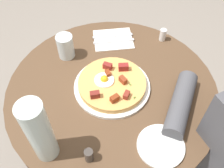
{
  "coord_description": "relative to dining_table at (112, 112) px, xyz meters",
  "views": [
    {
      "loc": [
        -0.26,
        -0.53,
        1.48
      ],
      "look_at": [
        -0.0,
        0.0,
        0.75
      ],
      "focal_mm": 40.5,
      "sensor_mm": 36.0,
      "label": 1
    }
  ],
  "objects": [
    {
      "name": "ground_plane",
      "position": [
        0.0,
        0.0,
        -0.56
      ],
      "size": [
        6.0,
        6.0,
        0.0
      ],
      "primitive_type": "plane",
      "color": "gray"
    },
    {
      "name": "dining_table",
      "position": [
        0.0,
        0.0,
        0.0
      ],
      "size": [
        0.8,
        0.8,
        0.73
      ],
      "color": "brown",
      "rests_on": "ground_plane"
    },
    {
      "name": "pizza_plate",
      "position": [
        -0.0,
        0.0,
        0.18
      ],
      "size": [
        0.29,
        0.29,
        0.01
      ],
      "primitive_type": "cylinder",
      "color": "white",
      "rests_on": "dining_table"
    },
    {
      "name": "breakfast_pizza",
      "position": [
        -0.0,
        0.0,
        0.2
      ],
      "size": [
        0.25,
        0.25,
        0.05
      ],
      "color": "#DEA356",
      "rests_on": "pizza_plate"
    },
    {
      "name": "bread_plate",
      "position": [
        0.03,
        -0.28,
        0.18
      ],
      "size": [
        0.15,
        0.15,
        0.01
      ],
      "primitive_type": "cylinder",
      "color": "white",
      "rests_on": "dining_table"
    },
    {
      "name": "napkin",
      "position": [
        0.12,
        0.24,
        0.17
      ],
      "size": [
        0.21,
        0.19,
        0.0
      ],
      "primitive_type": "cube",
      "rotation": [
        0.0,
        0.0,
        2.82
      ],
      "color": "white",
      "rests_on": "dining_table"
    },
    {
      "name": "fork",
      "position": [
        0.13,
        0.26,
        0.18
      ],
      "size": [
        0.17,
        0.07,
        0.0
      ],
      "primitive_type": "cube",
      "rotation": [
        0.0,
        0.0,
        2.82
      ],
      "color": "silver",
      "rests_on": "napkin"
    },
    {
      "name": "knife",
      "position": [
        0.12,
        0.22,
        0.18
      ],
      "size": [
        0.17,
        0.07,
        0.0
      ],
      "primitive_type": "cube",
      "rotation": [
        0.0,
        0.0,
        2.82
      ],
      "color": "silver",
      "rests_on": "napkin"
    },
    {
      "name": "water_glass",
      "position": [
        -0.1,
        0.24,
        0.22
      ],
      "size": [
        0.07,
        0.07,
        0.1
      ],
      "primitive_type": "cylinder",
      "color": "silver",
      "rests_on": "dining_table"
    },
    {
      "name": "water_bottle",
      "position": [
        -0.29,
        -0.14,
        0.3
      ],
      "size": [
        0.07,
        0.07,
        0.25
      ],
      "primitive_type": "cylinder",
      "color": "silver",
      "rests_on": "dining_table"
    },
    {
      "name": "salt_shaker",
      "position": [
        0.32,
        0.15,
        0.2
      ],
      "size": [
        0.03,
        0.03,
        0.05
      ],
      "primitive_type": "cylinder",
      "color": "white",
      "rests_on": "dining_table"
    },
    {
      "name": "pepper_shaker",
      "position": [
        -0.19,
        -0.22,
        0.2
      ],
      "size": [
        0.03,
        0.03,
        0.05
      ],
      "primitive_type": "cylinder",
      "color": "#3F3833",
      "rests_on": "dining_table"
    }
  ]
}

